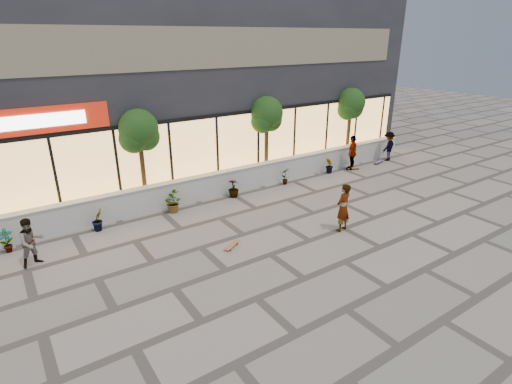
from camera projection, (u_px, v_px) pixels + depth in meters
ground at (345, 262)px, 12.24m from camera, size 80.00×80.00×0.00m
planter_wall at (229, 181)px, 17.44m from camera, size 22.00×0.42×1.04m
retail_building at (172, 82)px, 20.31m from camera, size 24.00×9.17×8.50m
shrub_a at (6, 241)px, 12.63m from camera, size 0.43×0.29×0.81m
shrub_b at (98, 220)px, 14.09m from camera, size 0.57×0.57×0.81m
shrub_c at (172, 202)px, 15.55m from camera, size 0.68×0.77×0.81m
shrub_d at (233, 188)px, 17.01m from camera, size 0.64×0.64×0.81m
shrub_e at (285, 176)px, 18.47m from camera, size 0.46×0.35×0.81m
shrub_f at (330, 166)px, 19.93m from camera, size 0.55×0.57×0.81m
tree_midwest at (139, 133)px, 15.26m from camera, size 1.60×1.50×3.92m
tree_mideast at (267, 117)px, 18.38m from camera, size 1.60×1.50×3.92m
tree_east at (351, 106)px, 21.25m from camera, size 1.60×1.50×3.92m
skater_center at (343, 208)px, 13.91m from camera, size 0.71×0.53×1.75m
skater_left at (31, 242)px, 11.84m from camera, size 0.88×0.77×1.52m
skater_right_near at (352, 153)px, 20.36m from camera, size 1.14×0.86×1.79m
skater_right_far at (388, 146)px, 21.87m from camera, size 1.15×0.82×1.61m
skateboard_center at (232, 245)px, 13.05m from camera, size 0.73×0.52×0.09m
skateboard_right_near at (354, 168)px, 20.64m from camera, size 0.74×0.42×0.09m
skateboard_right_far at (379, 162)px, 21.65m from camera, size 0.87×0.42×0.10m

